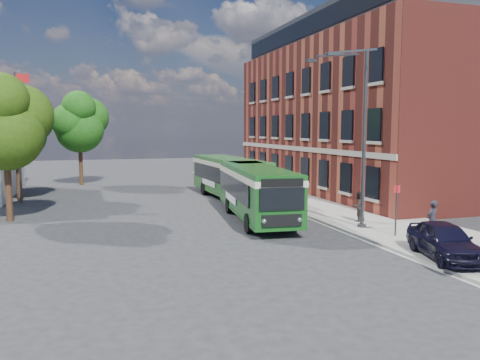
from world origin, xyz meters
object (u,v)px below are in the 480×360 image
object	(u,v)px
bus_rear	(229,174)
parked_car	(444,240)
street_lamp	(358,136)
bus_front	(256,188)

from	to	relation	value
bus_rear	parked_car	world-z (taller)	bus_rear
street_lamp	bus_rear	world-z (taller)	street_lamp
bus_front	bus_rear	xyz separation A→B (m)	(0.90, 8.19, 0.00)
bus_rear	street_lamp	bearing A→B (deg)	-76.72
parked_car	bus_front	bearing A→B (deg)	127.48
bus_rear	parked_car	distance (m)	18.80
bus_front	bus_rear	size ratio (longest dim) A/B	0.95
bus_rear	parked_car	size ratio (longest dim) A/B	2.69
bus_front	parked_car	distance (m)	11.10
bus_rear	bus_front	bearing A→B (deg)	-96.28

